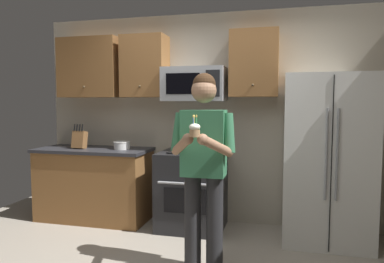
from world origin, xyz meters
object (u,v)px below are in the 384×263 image
bowl_large_white (122,145)px  microwave (194,84)px  oven_range (192,190)px  person (203,161)px  refrigerator (327,159)px  knife_block (80,139)px  cupcake (195,130)px

bowl_large_white → microwave: bearing=5.2°
oven_range → microwave: microwave is taller
person → microwave: bearing=107.5°
oven_range → person: 1.22m
microwave → refrigerator: size_ratio=0.41×
oven_range → person: size_ratio=0.53×
refrigerator → person: (-1.14, -0.99, 0.10)m
oven_range → knife_block: size_ratio=2.91×
refrigerator → cupcake: refrigerator is taller
oven_range → refrigerator: bearing=-1.5°
refrigerator → cupcake: bearing=-130.7°
oven_range → bowl_large_white: size_ratio=4.47×
microwave → person: bearing=-72.5°
oven_range → person: (0.36, -1.03, 0.53)m
microwave → bowl_large_white: (-0.92, -0.08, -0.75)m
knife_block → person: size_ratio=0.18×
bowl_large_white → person: size_ratio=0.12×
oven_range → cupcake: (0.36, -1.36, 0.83)m
knife_block → bowl_large_white: size_ratio=1.54×
cupcake → oven_range: bearing=105.0°
refrigerator → microwave: bearing=174.0°
refrigerator → knife_block: refrigerator is taller
oven_range → microwave: 1.26m
cupcake → microwave: bearing=103.8°
refrigerator → person: refrigerator is taller
oven_range → microwave: (0.00, 0.12, 1.26)m
knife_block → bowl_large_white: (0.55, 0.06, -0.06)m
microwave → knife_block: 1.63m
microwave → refrigerator: (1.50, -0.16, -0.82)m
microwave → knife_block: bearing=-174.2°
microwave → cupcake: 1.58m
microwave → refrigerator: microwave is taller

